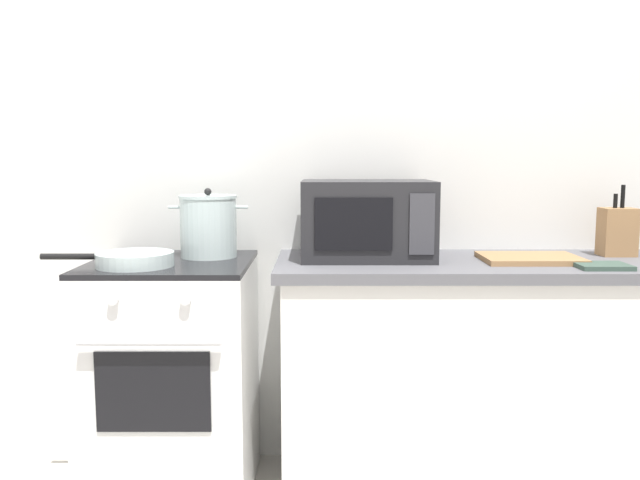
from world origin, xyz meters
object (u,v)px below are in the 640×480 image
Objects in this scene: stock_pot at (210,226)px; knife_block at (619,231)px; stove at (175,379)px; frying_pan at (135,259)px; cutting_board at (531,258)px; microwave at (368,220)px; oven_mitt at (603,266)px.

stock_pot is 1.10× the size of knife_block.
stove is 3.27× the size of knife_block.
stock_pot is 0.65× the size of frying_pan.
stock_pot is 0.86× the size of cutting_board.
microwave reaches higher than knife_block.
knife_block is (1.85, 0.26, 0.07)m from frying_pan.
frying_pan is 0.95× the size of microwave.
cutting_board is at bearing 0.05° from stove.
oven_mitt is at bearing -16.31° from microwave.
stock_pot is at bearing 40.82° from stove.
oven_mitt is (-0.18, -0.30, -0.09)m from knife_block.
stove is 1.94× the size of frying_pan.
stock_pot is 1.46m from oven_mitt.
cutting_board is at bearing -160.11° from knife_block.
frying_pan is 1.69× the size of knife_block.
stock_pot reaches higher than frying_pan.
cutting_board is 0.42m from knife_block.
microwave reaches higher than stock_pot.
microwave is 0.86m from oven_mitt.
microwave is (0.62, -0.03, 0.03)m from stock_pot.
microwave is 1.00m from knife_block.
stock_pot is at bearing 177.05° from microwave.
stove is at bearing -139.18° from stock_pot.
stove is at bearing -175.37° from knife_block.
stock_pot is 0.34m from frying_pan.
frying_pan is 1.46m from cutting_board.
microwave reaches higher than cutting_board.
stock_pot is 1.24m from cutting_board.
stock_pot is 1.72× the size of oven_mitt.
knife_block reaches higher than stove.
cutting_board is at bearing -5.11° from stock_pot.
frying_pan is at bearing -166.97° from microwave.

